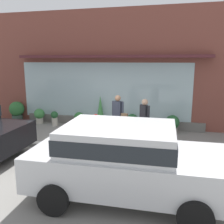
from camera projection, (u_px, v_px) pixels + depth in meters
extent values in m
plane|color=gray|center=(88.00, 148.00, 8.25)|extent=(60.00, 60.00, 0.00)
cube|color=#B2B2AD|center=(86.00, 149.00, 8.04)|extent=(14.00, 0.24, 0.12)
cube|color=brown|center=(112.00, 69.00, 10.77)|extent=(14.00, 0.36, 4.97)
cube|color=#9EB7BC|center=(102.00, 92.00, 10.87)|extent=(7.57, 0.03, 2.50)
cube|color=#4C1E23|center=(110.00, 56.00, 10.33)|extent=(8.17, 0.56, 0.12)
cube|color=#605E59|center=(110.00, 122.00, 11.03)|extent=(7.97, 0.20, 0.36)
cylinder|color=red|center=(96.00, 138.00, 9.23)|extent=(0.36, 0.36, 0.06)
cylinder|color=red|center=(96.00, 129.00, 9.15)|extent=(0.24, 0.24, 0.67)
sphere|color=red|center=(96.00, 118.00, 9.07)|extent=(0.27, 0.27, 0.27)
cylinder|color=red|center=(92.00, 127.00, 9.18)|extent=(0.10, 0.09, 0.09)
cylinder|color=red|center=(100.00, 128.00, 9.11)|extent=(0.10, 0.09, 0.09)
cylinder|color=red|center=(95.00, 129.00, 8.99)|extent=(0.09, 0.10, 0.09)
cylinder|color=#475675|center=(120.00, 128.00, 9.19)|extent=(0.12, 0.12, 0.80)
cylinder|color=#475675|center=(116.00, 127.00, 9.27)|extent=(0.12, 0.12, 0.80)
cube|color=#333847|center=(118.00, 109.00, 9.09)|extent=(0.35, 0.28, 0.60)
sphere|color=#A37556|center=(118.00, 98.00, 9.00)|extent=(0.22, 0.22, 0.22)
cylinder|color=#333847|center=(123.00, 110.00, 8.98)|extent=(0.08, 0.08, 0.57)
cylinder|color=#333847|center=(113.00, 108.00, 9.19)|extent=(0.08, 0.08, 0.57)
cube|color=#846647|center=(124.00, 117.00, 8.97)|extent=(0.26, 0.17, 0.28)
cylinder|color=#475675|center=(145.00, 134.00, 8.55)|extent=(0.12, 0.12, 0.78)
cylinder|color=#475675|center=(143.00, 132.00, 8.68)|extent=(0.12, 0.12, 0.78)
cube|color=#232328|center=(145.00, 114.00, 8.48)|extent=(0.36, 0.36, 0.59)
sphere|color=tan|center=(145.00, 102.00, 8.39)|extent=(0.21, 0.21, 0.21)
cylinder|color=#232328|center=(148.00, 114.00, 8.30)|extent=(0.08, 0.08, 0.56)
cylinder|color=#232328|center=(141.00, 112.00, 8.65)|extent=(0.08, 0.08, 0.56)
cube|color=silver|center=(128.00, 167.00, 5.21)|extent=(4.16, 1.97, 0.73)
cube|color=silver|center=(119.00, 139.00, 5.13)|extent=(2.31, 1.76, 0.57)
cube|color=#1E2328|center=(119.00, 139.00, 5.13)|extent=(2.35, 1.78, 0.31)
cylinder|color=black|center=(187.00, 170.00, 5.92)|extent=(0.62, 0.20, 0.61)
cylinder|color=black|center=(195.00, 218.00, 4.13)|extent=(0.62, 0.20, 0.61)
cylinder|color=black|center=(85.00, 161.00, 6.45)|extent=(0.62, 0.20, 0.61)
cylinder|color=black|center=(54.00, 200.00, 4.66)|extent=(0.62, 0.20, 0.61)
cylinder|color=black|center=(15.00, 138.00, 8.21)|extent=(0.66, 0.19, 0.66)
cylinder|color=#33473D|center=(17.00, 118.00, 11.92)|extent=(0.50, 0.50, 0.29)
sphere|color=#2D6B33|center=(17.00, 109.00, 11.83)|extent=(0.70, 0.70, 0.70)
cylinder|color=#33473D|center=(100.00, 122.00, 10.89)|extent=(0.33, 0.33, 0.39)
cone|color=#3D8442|center=(100.00, 107.00, 10.75)|extent=(0.30, 0.30, 0.98)
cylinder|color=#B7B2A3|center=(55.00, 122.00, 11.03)|extent=(0.25, 0.25, 0.36)
sphere|color=#23562D|center=(54.00, 115.00, 10.96)|extent=(0.32, 0.32, 0.32)
cylinder|color=#B7B2A3|center=(79.00, 123.00, 10.99)|extent=(0.40, 0.40, 0.25)
sphere|color=#2D6B33|center=(79.00, 117.00, 10.93)|extent=(0.44, 0.44, 0.44)
sphere|color=orange|center=(76.00, 116.00, 10.88)|extent=(0.11, 0.11, 0.11)
sphere|color=white|center=(78.00, 115.00, 10.84)|extent=(0.13, 0.13, 0.13)
cylinder|color=#B7B2A3|center=(172.00, 130.00, 9.96)|extent=(0.43, 0.43, 0.21)
sphere|color=#23562D|center=(172.00, 122.00, 9.89)|extent=(0.56, 0.56, 0.56)
cylinder|color=#B7B2A3|center=(40.00, 121.00, 11.47)|extent=(0.32, 0.32, 0.25)
sphere|color=#3D8442|center=(39.00, 114.00, 11.40)|extent=(0.47, 0.47, 0.47)
cylinder|color=#B7B2A3|center=(132.00, 126.00, 10.56)|extent=(0.42, 0.42, 0.20)
sphere|color=#23562D|center=(132.00, 120.00, 10.50)|extent=(0.48, 0.48, 0.48)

